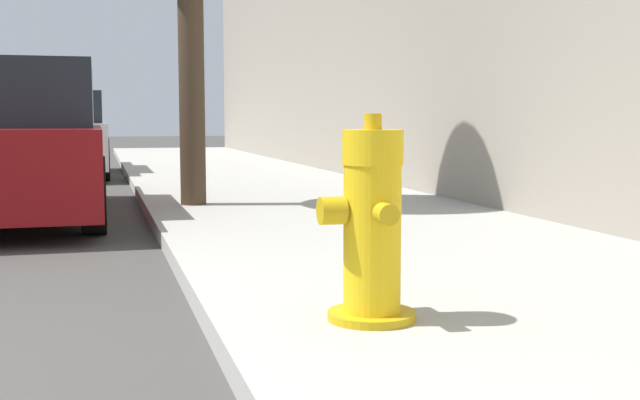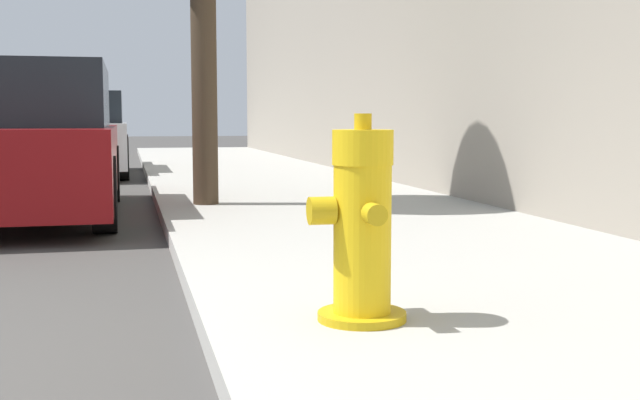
{
  "view_description": "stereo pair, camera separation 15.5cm",
  "coord_description": "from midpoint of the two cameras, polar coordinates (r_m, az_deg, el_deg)",
  "views": [
    {
      "loc": [
        1.36,
        -3.04,
        0.96
      ],
      "look_at": [
        2.56,
        1.27,
        0.5
      ],
      "focal_mm": 45.0,
      "sensor_mm": 36.0,
      "label": 1
    },
    {
      "loc": [
        1.51,
        -3.08,
        0.96
      ],
      "look_at": [
        2.56,
        1.27,
        0.5
      ],
      "focal_mm": 45.0,
      "sensor_mm": 36.0,
      "label": 2
    }
  ],
  "objects": [
    {
      "name": "sidewalk_slab",
      "position": [
        3.72,
        18.22,
        -8.45
      ],
      "size": [
        3.12,
        40.0,
        0.12
      ],
      "color": "#A8A59E",
      "rests_on": "ground_plane"
    },
    {
      "name": "parked_car_mid",
      "position": [
        13.88,
        -16.9,
        4.41
      ],
      "size": [
        1.8,
        3.92,
        1.38
      ],
      "color": "silver",
      "rests_on": "ground_plane"
    },
    {
      "name": "parked_car_near",
      "position": [
        8.15,
        -19.67,
        3.66
      ],
      "size": [
        1.69,
        4.15,
        1.46
      ],
      "color": "maroon",
      "rests_on": "ground_plane"
    },
    {
      "name": "fire_hydrant",
      "position": [
        3.32,
        4.29,
        -2.01
      ],
      "size": [
        0.41,
        0.42,
        0.86
      ],
      "color": "#C39C11",
      "rests_on": "sidewalk_slab"
    }
  ]
}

